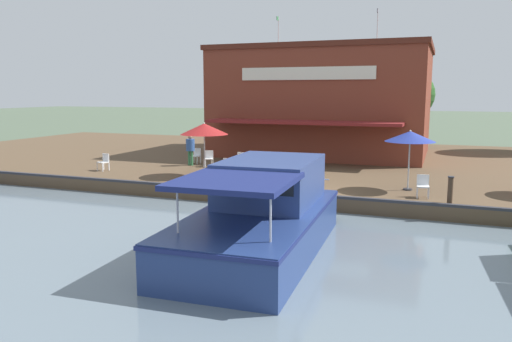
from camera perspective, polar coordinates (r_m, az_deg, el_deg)
The scene contains 16 objects.
ground_plane at distance 19.35m, azimuth 3.97°, elevation -4.54°, with size 220.00×220.00×0.00m, color #4C5B47.
quay_deck at distance 29.82m, azimuth 10.08°, elevation 0.73°, with size 22.00×56.00×0.60m, color brown.
quay_edge_fender at distance 19.30m, azimuth 4.07°, elevation -2.60°, with size 0.20×50.40×0.10m, color #2D2D33.
waterfront_restaurant at distance 32.59m, azimuth 7.84°, elevation 7.90°, with size 11.15×12.89×8.89m.
patio_umbrella_near_quay_edge at distance 23.39m, azimuth -5.94°, elevation 4.80°, with size 2.24×2.24×2.53m.
patio_umbrella_mid_patio_left at distance 20.83m, azimuth 17.21°, elevation 3.79°, with size 1.99×1.99×2.43m.
cafe_chair_back_row_seat at distance 23.36m, azimuth -3.43°, elevation 0.51°, with size 0.47×0.47×0.85m.
cafe_chair_beside_entrance at distance 26.31m, azimuth -16.98°, elevation 1.09°, with size 0.52×0.52×0.85m.
cafe_chair_mid_patio at distance 26.62m, azimuth -5.43°, elevation 1.53°, with size 0.54×0.54×0.85m.
cafe_chair_under_first_umbrella at distance 25.68m, azimuth -1.85°, elevation 1.29°, with size 0.51×0.51×0.85m.
cafe_chair_far_corner_seat at distance 27.80m, azimuth -6.85°, elevation 1.83°, with size 0.45×0.45×0.85m.
cafe_chair_facing_river at distance 19.77m, azimuth 18.54°, elevation -1.51°, with size 0.48×0.48×0.85m.
person_mid_patio at distance 27.06m, azimuth -7.52°, elevation 2.80°, with size 0.47×0.47×1.65m.
motorboat_mid_row at distance 14.76m, azimuth 1.30°, elevation -4.79°, with size 8.87×3.61×2.48m.
mooring_post at distance 18.69m, azimuth 21.31°, elevation -2.10°, with size 0.22×0.22×1.03m.
tree_upstream_bank at distance 37.16m, azimuth 17.08°, elevation 8.20°, with size 3.44×3.28×5.38m.
Camera 1 is at (18.02, 5.38, 4.53)m, focal length 35.00 mm.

